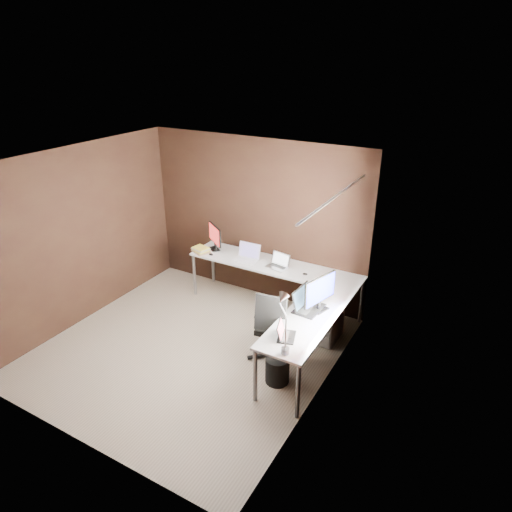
{
  "coord_description": "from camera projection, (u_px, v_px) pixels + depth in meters",
  "views": [
    {
      "loc": [
        3.23,
        -3.91,
        3.65
      ],
      "look_at": [
        0.48,
        0.95,
        1.09
      ],
      "focal_mm": 32.0,
      "sensor_mm": 36.0,
      "label": 1
    }
  ],
  "objects": [
    {
      "name": "drawer_pedestal",
      "position": [
        324.0,
        318.0,
        6.21
      ],
      "size": [
        0.42,
        0.5,
        0.6
      ],
      "primitive_type": "cube",
      "color": "white",
      "rests_on": "ground"
    },
    {
      "name": "laptop_white",
      "position": [
        248.0,
        256.0,
        6.87
      ],
      "size": [
        0.36,
        0.26,
        0.24
      ],
      "rotation": [
        0.0,
        0.0,
        0.02
      ],
      "color": "white",
      "rests_on": "desk"
    },
    {
      "name": "mouse_corner",
      "position": [
        305.0,
        274.0,
        6.41
      ],
      "size": [
        0.08,
        0.06,
        0.03
      ],
      "primitive_type": "ellipsoid",
      "rotation": [
        0.0,
        0.0,
        0.09
      ],
      "color": "black",
      "rests_on": "desk"
    },
    {
      "name": "room",
      "position": [
        209.0,
        266.0,
        5.43
      ],
      "size": [
        3.6,
        3.6,
        2.5
      ],
      "color": "tan",
      "rests_on": "ground"
    },
    {
      "name": "book_stack",
      "position": [
        201.0,
        250.0,
        7.12
      ],
      "size": [
        0.32,
        0.29,
        0.08
      ],
      "rotation": [
        0.0,
        0.0,
        -0.31
      ],
      "color": "#A08356",
      "rests_on": "desk"
    },
    {
      "name": "desk",
      "position": [
        282.0,
        286.0,
        6.22
      ],
      "size": [
        2.65,
        2.25,
        0.73
      ],
      "color": "white",
      "rests_on": "ground"
    },
    {
      "name": "monitor_right",
      "position": [
        320.0,
        291.0,
        5.47
      ],
      "size": [
        0.2,
        0.53,
        0.45
      ],
      "rotation": [
        0.0,
        0.0,
        1.29
      ],
      "color": "black",
      "rests_on": "desk"
    },
    {
      "name": "laptop_black_big",
      "position": [
        306.0,
        304.0,
        5.58
      ],
      "size": [
        0.32,
        0.43,
        0.27
      ],
      "rotation": [
        0.0,
        0.0,
        1.51
      ],
      "color": "black",
      "rests_on": "desk"
    },
    {
      "name": "office_chair",
      "position": [
        274.0,
        339.0,
        5.78
      ],
      "size": [
        0.55,
        0.56,
        0.98
      ],
      "rotation": [
        0.0,
        0.0,
        0.15
      ],
      "color": "black",
      "rests_on": "ground"
    },
    {
      "name": "laptop_silver",
      "position": [
        279.0,
        264.0,
        6.64
      ],
      "size": [
        0.34,
        0.27,
        0.21
      ],
      "rotation": [
        0.0,
        0.0,
        -0.17
      ],
      "color": "silver",
      "rests_on": "desk"
    },
    {
      "name": "wastebasket",
      "position": [
        277.0,
        370.0,
        5.41
      ],
      "size": [
        0.29,
        0.29,
        0.33
      ],
      "primitive_type": "cylinder",
      "rotation": [
        0.0,
        0.0,
        0.01
      ],
      "color": "black",
      "rests_on": "ground"
    },
    {
      "name": "monitor_left",
      "position": [
        215.0,
        236.0,
        7.14
      ],
      "size": [
        0.39,
        0.29,
        0.4
      ],
      "rotation": [
        0.0,
        0.0,
        -0.63
      ],
      "color": "black",
      "rests_on": "desk"
    },
    {
      "name": "laptop_black_small",
      "position": [
        284.0,
        334.0,
        5.03
      ],
      "size": [
        0.26,
        0.31,
        0.18
      ],
      "rotation": [
        0.0,
        0.0,
        1.88
      ],
      "color": "black",
      "rests_on": "desk"
    },
    {
      "name": "mouse_left",
      "position": [
        211.0,
        254.0,
        7.02
      ],
      "size": [
        0.08,
        0.05,
        0.03
      ],
      "primitive_type": "ellipsoid",
      "rotation": [
        0.0,
        0.0,
        -0.06
      ],
      "color": "black",
      "rests_on": "desk"
    },
    {
      "name": "desk_lamp",
      "position": [
        283.0,
        315.0,
        4.69
      ],
      "size": [
        0.2,
        0.24,
        0.66
      ],
      "rotation": [
        0.0,
        0.0,
        0.26
      ],
      "color": "slate",
      "rests_on": "desk"
    }
  ]
}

